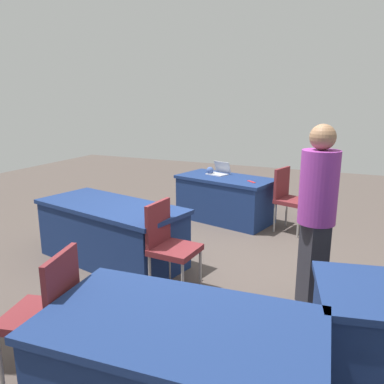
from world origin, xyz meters
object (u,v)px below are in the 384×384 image
(chair_tucked_right, at_px, (169,242))
(yarn_ball, at_px, (210,170))
(chair_tucked_left, at_px, (289,196))
(person_attendee_standing, at_px, (317,209))
(laptop_silver, at_px, (219,172))
(table_foreground, at_px, (225,199))
(table_mid_left, at_px, (179,375))
(chair_near_front, at_px, (47,308))
(scissors_red, at_px, (251,182))
(table_mid_right, at_px, (112,233))

(chair_tucked_right, distance_m, yarn_ball, 2.70)
(chair_tucked_left, distance_m, chair_tucked_right, 2.51)
(person_attendee_standing, bearing_deg, laptop_silver, 5.11)
(chair_tucked_right, height_order, yarn_ball, chair_tucked_right)
(table_foreground, xyz_separation_m, chair_tucked_left, (-1.03, 0.10, 0.18))
(table_mid_left, distance_m, chair_near_front, 1.03)
(table_mid_left, height_order, chair_tucked_left, chair_tucked_left)
(person_attendee_standing, bearing_deg, scissors_red, -2.43)
(chair_tucked_right, xyz_separation_m, laptop_silver, (0.45, -2.66, 0.23))
(chair_tucked_right, height_order, laptop_silver, chair_tucked_right)
(laptop_silver, bearing_deg, chair_near_front, 112.43)
(table_mid_left, height_order, laptop_silver, laptop_silver)
(table_foreground, distance_m, yarn_ball, 0.55)
(person_attendee_standing, xyz_separation_m, scissors_red, (1.17, -2.04, -0.25))
(table_foreground, height_order, scissors_red, scissors_red)
(chair_near_front, xyz_separation_m, person_attendee_standing, (-1.54, -1.77, 0.42))
(person_attendee_standing, bearing_deg, chair_tucked_right, 68.54)
(laptop_silver, bearing_deg, chair_tucked_right, 118.05)
(table_mid_right, xyz_separation_m, scissors_red, (-1.20, -1.92, 0.36))
(table_foreground, distance_m, chair_near_front, 4.00)
(table_mid_left, relative_size, person_attendee_standing, 0.98)
(table_mid_left, distance_m, scissors_red, 3.87)
(table_mid_right, bearing_deg, chair_near_front, 113.70)
(chair_tucked_left, xyz_separation_m, chair_tucked_right, (0.77, 2.39, -0.01))
(laptop_silver, xyz_separation_m, scissors_red, (-0.66, 0.36, -0.04))
(chair_tucked_right, relative_size, laptop_silver, 2.39)
(laptop_silver, bearing_deg, scissors_red, 169.96)
(table_mid_left, height_order, person_attendee_standing, person_attendee_standing)
(chair_tucked_left, xyz_separation_m, scissors_red, (0.56, 0.09, 0.18))
(table_mid_left, xyz_separation_m, chair_near_front, (1.01, 0.00, 0.19))
(chair_near_front, bearing_deg, table_mid_right, 9.84)
(chair_near_front, distance_m, chair_tucked_right, 1.51)
(chair_near_front, height_order, chair_tucked_right, chair_near_front)
(scissors_red, bearing_deg, chair_tucked_left, 49.78)
(yarn_ball, bearing_deg, chair_tucked_left, 170.20)
(scissors_red, bearing_deg, table_mid_left, -39.75)
(table_foreground, height_order, laptop_silver, laptop_silver)
(person_attendee_standing, bearing_deg, table_mid_left, 130.84)
(table_foreground, relative_size, yarn_ball, 13.78)
(chair_tucked_left, bearing_deg, laptop_silver, -86.02)
(table_mid_right, height_order, chair_near_front, chair_near_front)
(table_mid_left, xyz_separation_m, table_mid_right, (1.84, -1.88, 0.00))
(table_mid_right, bearing_deg, person_attendee_standing, 177.26)
(chair_tucked_left, xyz_separation_m, person_attendee_standing, (-0.61, 2.12, 0.43))
(chair_tucked_right, bearing_deg, table_foreground, -170.19)
(chair_tucked_left, xyz_separation_m, yarn_ball, (1.36, -0.23, 0.24))
(scissors_red, bearing_deg, person_attendee_standing, -19.33)
(chair_near_front, relative_size, person_attendee_standing, 0.55)
(chair_tucked_right, height_order, person_attendee_standing, person_attendee_standing)
(table_mid_right, height_order, chair_tucked_left, chair_tucked_left)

